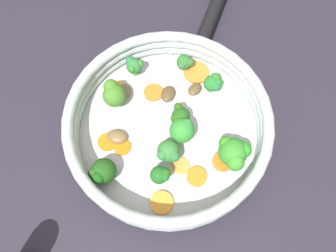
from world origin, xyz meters
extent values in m
plane|color=#25202C|center=(0.00, 0.00, 0.00)|extent=(4.00, 4.00, 0.00)
cylinder|color=#B2B5B7|center=(0.00, 0.00, 0.01)|extent=(0.32, 0.32, 0.02)
torus|color=#AEBABB|center=(0.00, 0.00, 0.03)|extent=(0.34, 0.34, 0.02)
torus|color=#AEBABB|center=(0.00, 0.00, 0.04)|extent=(0.34, 0.34, 0.02)
torus|color=#AEBABB|center=(0.00, 0.00, 0.06)|extent=(0.34, 0.34, 0.02)
cylinder|color=black|center=(0.06, -0.27, 0.03)|extent=(0.07, 0.22, 0.03)
sphere|color=#B6B8B6|center=(-0.01, -0.15, 0.02)|extent=(0.01, 0.01, 0.01)
sphere|color=#B1B6BA|center=(0.08, -0.13, 0.02)|extent=(0.01, 0.01, 0.01)
cylinder|color=orange|center=(0.12, -0.02, 0.02)|extent=(0.04, 0.04, 0.01)
cylinder|color=orange|center=(0.05, 0.07, 0.02)|extent=(0.04, 0.04, 0.00)
cylinder|color=orange|center=(0.02, -0.12, 0.02)|extent=(0.07, 0.07, 0.01)
cylinder|color=orange|center=(-0.05, 0.04, 0.02)|extent=(0.03, 0.03, 0.00)
cylinder|color=orange|center=(0.06, -0.05, 0.02)|extent=(0.04, 0.04, 0.00)
cylinder|color=orange|center=(0.07, 0.08, 0.02)|extent=(0.04, 0.04, 0.00)
cylinder|color=orange|center=(-0.06, 0.11, 0.02)|extent=(0.05, 0.05, 0.01)
cylinder|color=orange|center=(-0.11, 0.00, 0.02)|extent=(0.05, 0.05, 0.01)
cylinder|color=orange|center=(-0.08, 0.05, 0.02)|extent=(0.03, 0.03, 0.01)
cylinder|color=#6F9743|center=(-0.01, -0.02, 0.03)|extent=(0.01, 0.01, 0.02)
sphere|color=#205417|center=(-0.01, -0.02, 0.04)|extent=(0.03, 0.03, 0.03)
sphere|color=#285416|center=(0.00, -0.03, 0.05)|extent=(0.02, 0.02, 0.02)
sphere|color=#1F551E|center=(-0.02, -0.01, 0.05)|extent=(0.01, 0.01, 0.01)
sphere|color=#1F5812|center=(-0.01, -0.01, 0.05)|extent=(0.02, 0.02, 0.02)
cylinder|color=#85AC68|center=(0.10, 0.01, 0.03)|extent=(0.01, 0.01, 0.02)
sphere|color=#3F7627|center=(0.10, 0.01, 0.05)|extent=(0.04, 0.04, 0.04)
sphere|color=#487131|center=(0.12, 0.00, 0.06)|extent=(0.02, 0.02, 0.02)
sphere|color=#427924|center=(0.11, 0.00, 0.06)|extent=(0.03, 0.03, 0.03)
cylinder|color=#73A156|center=(-0.11, -0.01, 0.02)|extent=(0.02, 0.02, 0.01)
sphere|color=#328429|center=(-0.11, -0.01, 0.04)|extent=(0.05, 0.05, 0.05)
sphere|color=#3A8B2A|center=(-0.13, 0.00, 0.05)|extent=(0.03, 0.03, 0.03)
sphere|color=#348A21|center=(-0.10, -0.02, 0.05)|extent=(0.02, 0.02, 0.02)
sphere|color=#2B8A25|center=(-0.13, -0.03, 0.05)|extent=(0.03, 0.03, 0.03)
cylinder|color=#74985C|center=(-0.03, 0.00, 0.03)|extent=(0.01, 0.01, 0.02)
sphere|color=#318631|center=(-0.03, 0.00, 0.05)|extent=(0.04, 0.04, 0.04)
sphere|color=#2F8C33|center=(-0.03, -0.01, 0.06)|extent=(0.02, 0.02, 0.02)
sphere|color=#318334|center=(-0.03, -0.01, 0.05)|extent=(0.02, 0.02, 0.02)
sphere|color=#2B842A|center=(-0.03, -0.01, 0.05)|extent=(0.02, 0.02, 0.02)
cylinder|color=#80A96D|center=(0.04, -0.12, 0.02)|extent=(0.01, 0.01, 0.01)
sphere|color=#2B662A|center=(0.04, -0.12, 0.04)|extent=(0.03, 0.03, 0.03)
sphere|color=#336030|center=(0.04, -0.11, 0.04)|extent=(0.02, 0.02, 0.02)
sphere|color=#315E2A|center=(0.03, -0.12, 0.04)|extent=(0.02, 0.02, 0.02)
cylinder|color=#7DA160|center=(0.11, -0.06, 0.03)|extent=(0.01, 0.01, 0.02)
sphere|color=#2E6F32|center=(0.11, -0.06, 0.04)|extent=(0.03, 0.03, 0.03)
sphere|color=#2D7833|center=(0.10, -0.07, 0.05)|extent=(0.01, 0.01, 0.01)
sphere|color=#2B7628|center=(0.11, -0.05, 0.05)|extent=(0.01, 0.01, 0.01)
sphere|color=#266B3A|center=(0.12, -0.06, 0.05)|extent=(0.02, 0.02, 0.02)
cylinder|color=#729F59|center=(-0.04, 0.08, 0.03)|extent=(0.01, 0.01, 0.02)
sphere|color=#1E611F|center=(-0.04, 0.08, 0.04)|extent=(0.03, 0.03, 0.03)
sphere|color=#225818|center=(-0.04, 0.07, 0.05)|extent=(0.02, 0.02, 0.02)
sphere|color=#276517|center=(-0.04, 0.07, 0.05)|extent=(0.02, 0.02, 0.02)
sphere|color=#1B6A25|center=(-0.05, 0.08, 0.05)|extent=(0.01, 0.01, 0.01)
cylinder|color=#6B9451|center=(-0.02, -0.11, 0.02)|extent=(0.01, 0.01, 0.02)
sphere|color=#25722D|center=(-0.02, -0.11, 0.04)|extent=(0.03, 0.03, 0.03)
sphere|color=#246B34|center=(-0.03, -0.10, 0.04)|extent=(0.02, 0.02, 0.02)
sphere|color=#236D28|center=(-0.03, -0.11, 0.05)|extent=(0.02, 0.02, 0.02)
sphere|color=#287227|center=(-0.02, -0.12, 0.05)|extent=(0.02, 0.02, 0.02)
cylinder|color=#6D975D|center=(-0.03, 0.04, 0.02)|extent=(0.02, 0.02, 0.02)
sphere|color=#337331|center=(-0.03, 0.04, 0.04)|extent=(0.04, 0.04, 0.04)
sphere|color=#2F7236|center=(-0.02, 0.05, 0.05)|extent=(0.02, 0.02, 0.02)
sphere|color=#2A6B37|center=(-0.04, 0.04, 0.05)|extent=(0.02, 0.02, 0.02)
cylinder|color=#7DAB65|center=(0.04, 0.12, 0.02)|extent=(0.01, 0.01, 0.01)
sphere|color=#1D4A16|center=(0.04, 0.12, 0.04)|extent=(0.04, 0.04, 0.04)
sphere|color=#24471C|center=(0.05, 0.13, 0.05)|extent=(0.02, 0.02, 0.02)
sphere|color=#164B12|center=(0.04, 0.14, 0.05)|extent=(0.02, 0.02, 0.02)
ellipsoid|color=#7A6148|center=(0.11, -0.02, 0.02)|extent=(0.03, 0.04, 0.01)
ellipsoid|color=brown|center=(0.06, 0.06, 0.02)|extent=(0.04, 0.04, 0.01)
ellipsoid|color=brown|center=(0.00, -0.09, 0.02)|extent=(0.03, 0.03, 0.01)
ellipsoid|color=brown|center=(0.04, -0.06, 0.02)|extent=(0.03, 0.04, 0.01)
camera|label=1|loc=(-0.11, 0.18, 0.54)|focal=35.00mm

